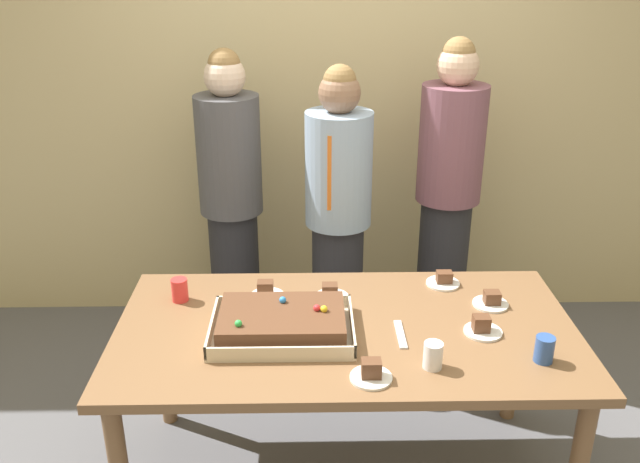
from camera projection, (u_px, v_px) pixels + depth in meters
interior_back_panel at (333, 71)px, 3.86m from camera, size 8.00×0.12×3.00m
party_table at (346, 345)px, 2.71m from camera, size 1.84×0.96×0.76m
sheet_cake at (282, 323)px, 2.61m from camera, size 0.56×0.40×0.12m
plated_slice_near_left at (331, 294)px, 2.88m from camera, size 0.15×0.15×0.07m
plated_slice_near_right at (371, 373)px, 2.35m from camera, size 0.15×0.15×0.07m
plated_slice_far_left at (491, 301)px, 2.83m from camera, size 0.15×0.15×0.06m
plated_slice_far_right at (444, 281)px, 3.00m from camera, size 0.15×0.15×0.06m
plated_slice_center_front at (482, 327)px, 2.62m from camera, size 0.15×0.15×0.07m
plated_slice_center_back at (266, 292)px, 2.89m from camera, size 0.15×0.15×0.08m
drink_cup_nearest at (180, 290)px, 2.85m from camera, size 0.07×0.07×0.10m
drink_cup_middle at (544, 349)px, 2.44m from camera, size 0.07×0.07×0.10m
drink_cup_far_end at (433, 355)px, 2.40m from camera, size 0.07×0.07×0.10m
cake_server_utensil at (400, 334)px, 2.61m from camera, size 0.03×0.20×0.01m
person_serving_front at (447, 197)px, 3.61m from camera, size 0.34×0.34×1.75m
person_green_shirt_behind at (338, 219)px, 3.48m from camera, size 0.34×0.34×1.65m
person_striped_tie_right at (232, 201)px, 3.64m from camera, size 0.34×0.34×1.70m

